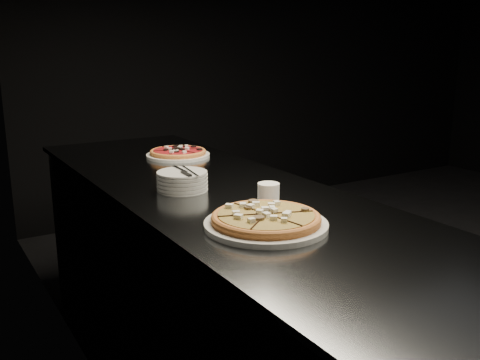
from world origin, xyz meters
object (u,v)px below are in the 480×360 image
counter (221,304)px  pizza_tomato (178,153)px  pizza_mushroom (266,220)px  plate_stack (182,181)px  ramekin (268,192)px  cutlery (185,171)px

counter → pizza_tomato: size_ratio=7.58×
pizza_mushroom → plate_stack: plate_stack is taller
pizza_mushroom → plate_stack: size_ratio=2.25×
pizza_tomato → ramekin: 0.85m
pizza_tomato → cutlery: bearing=-112.5°
pizza_tomato → cutlery: (-0.23, -0.57, 0.05)m
cutlery → ramekin: (0.17, -0.28, -0.04)m
counter → plate_stack: bearing=151.5°
pizza_mushroom → pizza_tomato: 1.08m
pizza_mushroom → ramekin: bearing=54.0°
pizza_mushroom → pizza_tomato: (0.22, 1.06, -0.00)m
pizza_tomato → pizza_mushroom: bearing=-101.6°
counter → plate_stack: size_ratio=13.37×
pizza_tomato → plate_stack: size_ratio=1.76×
plate_stack → cutlery: size_ratio=0.95×
pizza_mushroom → cutlery: cutlery is taller
counter → cutlery: size_ratio=12.69×
cutlery → ramekin: cutlery is taller
counter → pizza_mushroom: (-0.10, -0.44, 0.48)m
pizza_mushroom → plate_stack: (-0.02, 0.50, 0.01)m
pizza_tomato → counter: bearing=-101.1°
plate_stack → cutlery: (0.01, -0.01, 0.04)m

